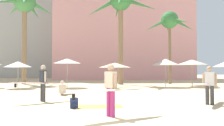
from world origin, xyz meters
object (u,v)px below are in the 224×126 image
person_mid_center (208,84)px  person_mid_right (111,89)px  cafe_umbrella_5 (115,65)px  beach_towel (100,106)px  person_far_right (42,82)px  backpack (74,103)px  person_near_left (65,90)px  cafe_umbrella_6 (67,61)px  palm_tree_far_left (170,23)px  palm_tree_center (25,8)px  palm_tree_left (120,7)px  cafe_umbrella_2 (18,64)px  cafe_umbrella_1 (166,62)px  cafe_umbrella_0 (192,62)px

person_mid_center → person_mid_right: size_ratio=0.81×
cafe_umbrella_5 → beach_towel: (-1.26, -9.82, -1.90)m
person_far_right → person_mid_right: bearing=-88.0°
person_mid_center → backpack: bearing=-55.4°
beach_towel → person_mid_center: size_ratio=0.78×
person_near_left → person_mid_center: person_mid_center is taller
person_far_right → person_near_left: person_far_right is taller
cafe_umbrella_6 → backpack: size_ratio=5.92×
cafe_umbrella_5 → person_far_right: size_ratio=1.03×
palm_tree_far_left → beach_towel: bearing=-116.3°
person_mid_right → backpack: bearing=91.0°
person_mid_center → palm_tree_center: bearing=-113.0°
palm_tree_left → backpack: (-3.15, -14.85, -7.87)m
cafe_umbrella_2 → person_mid_center: cafe_umbrella_2 is taller
palm_tree_center → person_far_right: 16.70m
palm_tree_center → cafe_umbrella_5: size_ratio=3.66×
cafe_umbrella_2 → person_near_left: 7.23m
cafe_umbrella_1 → cafe_umbrella_5: 4.65m
palm_tree_left → cafe_umbrella_6: (-4.95, -3.88, -5.80)m
palm_tree_left → person_mid_center: 16.00m
person_far_right → beach_towel: bearing=-67.0°
cafe_umbrella_0 → person_mid_center: cafe_umbrella_0 is taller
cafe_umbrella_6 → beach_towel: size_ratio=1.31×
person_mid_right → cafe_umbrella_1: bearing=31.6°
cafe_umbrella_2 → person_mid_right: size_ratio=0.76×
backpack → person_mid_right: person_mid_right is taller
cafe_umbrella_6 → backpack: (1.80, -10.97, -2.07)m
backpack → person_far_right: (-1.75, 2.02, 0.75)m
cafe_umbrella_6 → person_far_right: bearing=-89.7°
cafe_umbrella_0 → cafe_umbrella_6: 11.12m
palm_tree_center → cafe_umbrella_1: bearing=-19.8°
cafe_umbrella_5 → palm_tree_left: bearing=79.3°
cafe_umbrella_0 → backpack: bearing=-129.3°
person_mid_right → cafe_umbrella_2: bearing=84.7°
cafe_umbrella_2 → person_near_left: size_ratio=2.25×
palm_tree_far_left → person_mid_center: size_ratio=3.24×
palm_tree_far_left → cafe_umbrella_1: bearing=-110.7°
person_far_right → person_mid_right: (3.14, -3.90, -0.01)m
palm_tree_center → cafe_umbrella_6: bearing=-44.3°
palm_tree_center → cafe_umbrella_0: bearing=-16.1°
person_far_right → palm_tree_far_left: bearing=16.2°
cafe_umbrella_2 → beach_towel: cafe_umbrella_2 is taller
cafe_umbrella_2 → beach_towel: (6.74, -9.89, -1.96)m
cafe_umbrella_5 → cafe_umbrella_0: bearing=9.4°
person_far_right → cafe_umbrella_0: bearing=3.5°
beach_towel → person_mid_right: size_ratio=0.63×
palm_tree_left → person_mid_right: bearing=-96.0°
cafe_umbrella_6 → person_near_left: 6.35m
cafe_umbrella_2 → beach_towel: size_ratio=1.19×
person_mid_center → person_near_left: bearing=-94.0°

